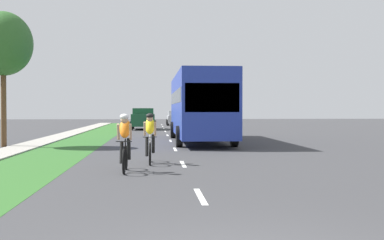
% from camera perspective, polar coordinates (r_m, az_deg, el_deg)
% --- Properties ---
extents(ground_plane, '(120.00, 120.00, 0.00)m').
position_cam_1_polar(ground_plane, '(25.09, -2.44, -2.62)').
color(ground_plane, '#38383A').
extents(grass_verge, '(2.66, 70.00, 0.01)m').
position_cam_1_polar(grass_verge, '(25.35, -13.00, -2.61)').
color(grass_verge, '#2D6026').
rests_on(grass_verge, ground_plane).
extents(sidewalk_concrete, '(1.41, 70.00, 0.10)m').
position_cam_1_polar(sidewalk_concrete, '(25.73, -17.49, -2.57)').
color(sidewalk_concrete, '#9E998E').
rests_on(sidewalk_concrete, ground_plane).
extents(lane_markings_center, '(0.12, 52.20, 0.01)m').
position_cam_1_polar(lane_markings_center, '(29.08, -2.72, -2.08)').
color(lane_markings_center, white).
rests_on(lane_markings_center, ground_plane).
extents(cyclist_lead, '(0.42, 1.72, 1.58)m').
position_cam_1_polar(cyclist_lead, '(13.30, -7.84, -2.57)').
color(cyclist_lead, black).
rests_on(cyclist_lead, ground_plane).
extents(cyclist_trailing, '(0.42, 1.72, 1.58)m').
position_cam_1_polar(cyclist_trailing, '(15.25, -4.93, -2.08)').
color(cyclist_trailing, black).
rests_on(cyclist_trailing, ground_plane).
extents(bus_blue, '(2.78, 11.60, 3.48)m').
position_cam_1_polar(bus_blue, '(25.73, 0.83, 1.88)').
color(bus_blue, '#23389E').
rests_on(bus_blue, ground_plane).
extents(suv_dark_green, '(2.15, 4.70, 1.79)m').
position_cam_1_polar(suv_dark_green, '(41.39, -5.71, 0.21)').
color(suv_dark_green, '#194C2D').
rests_on(suv_dark_green, ground_plane).
extents(sedan_silver, '(1.98, 4.30, 1.52)m').
position_cam_1_polar(sedan_silver, '(51.86, -1.91, 0.23)').
color(sedan_silver, '#A5A8AD').
rests_on(sedan_silver, ground_plane).
extents(street_tree_near, '(2.62, 2.62, 6.10)m').
position_cam_1_polar(street_tree_near, '(23.77, -21.20, 8.26)').
color(street_tree_near, brown).
rests_on(street_tree_near, ground_plane).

